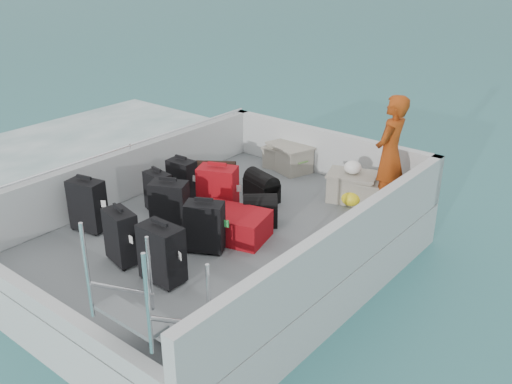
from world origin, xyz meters
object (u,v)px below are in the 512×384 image
(suitcase_1, at_px, (158,192))
(crate_1, at_px, (290,158))
(crate_2, at_px, (351,188))
(passenger, at_px, (390,154))
(suitcase_2, at_px, (182,179))
(suitcase_7, at_px, (205,227))
(suitcase_8, at_px, (232,225))
(suitcase_4, at_px, (170,207))
(suitcase_5, at_px, (218,192))
(suitcase_6, at_px, (162,254))
(crate_3, at_px, (375,195))
(crate_0, at_px, (282,158))
(suitcase_3, at_px, (121,237))
(suitcase_0, at_px, (88,206))

(suitcase_1, height_order, crate_1, suitcase_1)
(crate_2, height_order, passenger, passenger)
(passenger, bearing_deg, suitcase_2, -59.70)
(suitcase_7, height_order, crate_1, suitcase_7)
(suitcase_2, xyz_separation_m, suitcase_8, (1.32, -0.43, -0.11))
(suitcase_4, relative_size, suitcase_5, 0.96)
(passenger, bearing_deg, suitcase_4, -39.41)
(suitcase_2, bearing_deg, suitcase_6, -54.02)
(suitcase_7, relative_size, crate_3, 1.19)
(suitcase_2, height_order, crate_3, suitcase_2)
(suitcase_8, bearing_deg, suitcase_5, 44.21)
(suitcase_1, relative_size, suitcase_8, 0.66)
(suitcase_6, relative_size, suitcase_8, 0.77)
(passenger, bearing_deg, crate_0, -101.19)
(suitcase_5, relative_size, passenger, 0.43)
(passenger, bearing_deg, suitcase_5, -47.00)
(suitcase_5, bearing_deg, suitcase_7, -80.49)
(suitcase_3, height_order, suitcase_6, suitcase_6)
(passenger, bearing_deg, crate_1, -101.92)
(suitcase_0, distance_m, passenger, 3.94)
(suitcase_3, bearing_deg, crate_1, 105.60)
(crate_1, bearing_deg, suitcase_1, -101.41)
(suitcase_4, distance_m, crate_0, 2.65)
(suitcase_0, xyz_separation_m, suitcase_2, (0.20, 1.43, -0.05))
(suitcase_1, bearing_deg, crate_3, 48.95)
(suitcase_5, distance_m, suitcase_6, 1.66)
(suitcase_6, distance_m, passenger, 3.33)
(crate_0, bearing_deg, crate_2, -14.72)
(suitcase_1, distance_m, crate_1, 2.39)
(suitcase_4, height_order, crate_0, suitcase_4)
(suitcase_4, distance_m, suitcase_6, 1.15)
(suitcase_3, xyz_separation_m, passenger, (1.65, 3.16, 0.48))
(suitcase_2, bearing_deg, suitcase_8, -22.41)
(suitcase_2, xyz_separation_m, suitcase_6, (1.40, -1.65, 0.04))
(suitcase_2, bearing_deg, suitcase_7, -38.70)
(suitcase_7, bearing_deg, crate_1, 76.96)
(suitcase_0, distance_m, crate_0, 3.32)
(suitcase_4, xyz_separation_m, suitcase_6, (0.78, -0.84, -0.00))
(suitcase_0, height_order, suitcase_2, suitcase_0)
(suitcase_6, xyz_separation_m, crate_2, (0.50, 3.09, -0.14))
(suitcase_5, xyz_separation_m, crate_2, (1.12, 1.54, -0.15))
(suitcase_4, height_order, crate_2, suitcase_4)
(suitcase_2, bearing_deg, suitcase_1, -86.39)
(suitcase_5, distance_m, passenger, 2.32)
(suitcase_1, distance_m, suitcase_2, 0.52)
(suitcase_0, relative_size, suitcase_8, 0.79)
(suitcase_1, bearing_deg, crate_0, 87.99)
(crate_1, bearing_deg, suitcase_8, -71.06)
(suitcase_2, bearing_deg, suitcase_4, -56.91)
(suitcase_3, bearing_deg, suitcase_2, 126.43)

